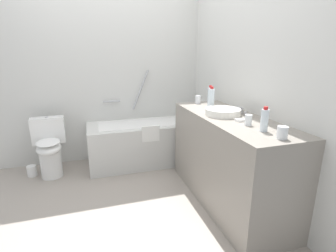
{
  "coord_description": "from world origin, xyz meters",
  "views": [
    {
      "loc": [
        -0.22,
        -2.42,
        1.48
      ],
      "look_at": [
        0.57,
        0.14,
        0.71
      ],
      "focal_mm": 27.19,
      "sensor_mm": 36.0,
      "label": 1
    }
  ],
  "objects_px": {
    "toilet": "(49,147)",
    "water_bottle_1": "(210,97)",
    "sink_basin": "(223,112)",
    "water_bottle_2": "(211,99)",
    "sink_faucet": "(241,111)",
    "drinking_glass_2": "(282,133)",
    "soap_dish": "(241,120)",
    "water_bottle_0": "(265,120)",
    "toilet_paper_roll": "(32,171)",
    "drinking_glass_0": "(248,120)",
    "bathtub": "(148,141)",
    "drinking_glass_1": "(198,100)"
  },
  "relations": [
    {
      "from": "sink_faucet",
      "to": "drinking_glass_0",
      "type": "xyz_separation_m",
      "value": [
        -0.17,
        -0.38,
        0.01
      ]
    },
    {
      "from": "sink_basin",
      "to": "water_bottle_2",
      "type": "relative_size",
      "value": 1.41
    },
    {
      "from": "drinking_glass_1",
      "to": "drinking_glass_2",
      "type": "bearing_deg",
      "value": -88.38
    },
    {
      "from": "bathtub",
      "to": "drinking_glass_0",
      "type": "height_order",
      "value": "bathtub"
    },
    {
      "from": "soap_dish",
      "to": "water_bottle_0",
      "type": "bearing_deg",
      "value": -90.34
    },
    {
      "from": "water_bottle_1",
      "to": "drinking_glass_0",
      "type": "distance_m",
      "value": 0.78
    },
    {
      "from": "toilet",
      "to": "soap_dish",
      "type": "relative_size",
      "value": 8.05
    },
    {
      "from": "bathtub",
      "to": "water_bottle_1",
      "type": "distance_m",
      "value": 1.16
    },
    {
      "from": "water_bottle_0",
      "to": "drinking_glass_2",
      "type": "distance_m",
      "value": 0.2
    },
    {
      "from": "bathtub",
      "to": "drinking_glass_0",
      "type": "xyz_separation_m",
      "value": [
        0.53,
        -1.51,
        0.64
      ]
    },
    {
      "from": "soap_dish",
      "to": "drinking_glass_0",
      "type": "bearing_deg",
      "value": -96.82
    },
    {
      "from": "sink_faucet",
      "to": "soap_dish",
      "type": "bearing_deg",
      "value": -121.68
    },
    {
      "from": "water_bottle_0",
      "to": "water_bottle_2",
      "type": "bearing_deg",
      "value": 92.66
    },
    {
      "from": "water_bottle_0",
      "to": "drinking_glass_0",
      "type": "bearing_deg",
      "value": 94.31
    },
    {
      "from": "water_bottle_2",
      "to": "drinking_glass_2",
      "type": "bearing_deg",
      "value": -87.39
    },
    {
      "from": "drinking_glass_0",
      "to": "water_bottle_0",
      "type": "bearing_deg",
      "value": -85.69
    },
    {
      "from": "water_bottle_0",
      "to": "toilet_paper_roll",
      "type": "distance_m",
      "value": 2.8
    },
    {
      "from": "drinking_glass_2",
      "to": "water_bottle_1",
      "type": "bearing_deg",
      "value": 89.71
    },
    {
      "from": "sink_basin",
      "to": "water_bottle_0",
      "type": "relative_size",
      "value": 1.78
    },
    {
      "from": "sink_faucet",
      "to": "drinking_glass_2",
      "type": "height_order",
      "value": "drinking_glass_2"
    },
    {
      "from": "water_bottle_1",
      "to": "drinking_glass_2",
      "type": "relative_size",
      "value": 2.65
    },
    {
      "from": "bathtub",
      "to": "drinking_glass_2",
      "type": "xyz_separation_m",
      "value": [
        0.55,
        -1.89,
        0.64
      ]
    },
    {
      "from": "drinking_glass_0",
      "to": "water_bottle_1",
      "type": "bearing_deg",
      "value": 87.95
    },
    {
      "from": "bathtub",
      "to": "toilet_paper_roll",
      "type": "xyz_separation_m",
      "value": [
        -1.49,
        -0.01,
        -0.23
      ]
    },
    {
      "from": "sink_basin",
      "to": "drinking_glass_0",
      "type": "bearing_deg",
      "value": -86.18
    },
    {
      "from": "toilet",
      "to": "toilet_paper_roll",
      "type": "bearing_deg",
      "value": -101.77
    },
    {
      "from": "sink_faucet",
      "to": "toilet_paper_roll",
      "type": "bearing_deg",
      "value": 152.95
    },
    {
      "from": "sink_faucet",
      "to": "soap_dish",
      "type": "distance_m",
      "value": 0.3
    },
    {
      "from": "sink_faucet",
      "to": "drinking_glass_2",
      "type": "xyz_separation_m",
      "value": [
        -0.15,
        -0.76,
        0.01
      ]
    },
    {
      "from": "toilet_paper_roll",
      "to": "sink_faucet",
      "type": "bearing_deg",
      "value": -27.05
    },
    {
      "from": "bathtub",
      "to": "sink_basin",
      "type": "distance_m",
      "value": 1.39
    },
    {
      "from": "water_bottle_0",
      "to": "water_bottle_1",
      "type": "height_order",
      "value": "water_bottle_1"
    },
    {
      "from": "toilet",
      "to": "toilet_paper_roll",
      "type": "distance_m",
      "value": 0.39
    },
    {
      "from": "toilet",
      "to": "water_bottle_1",
      "type": "relative_size",
      "value": 3.02
    },
    {
      "from": "bathtub",
      "to": "drinking_glass_2",
      "type": "distance_m",
      "value": 2.07
    },
    {
      "from": "toilet",
      "to": "sink_basin",
      "type": "distance_m",
      "value": 2.13
    },
    {
      "from": "soap_dish",
      "to": "drinking_glass_2",
      "type": "bearing_deg",
      "value": -89.3
    },
    {
      "from": "sink_faucet",
      "to": "bathtub",
      "type": "bearing_deg",
      "value": 121.87
    },
    {
      "from": "sink_faucet",
      "to": "toilet",
      "type": "bearing_deg",
      "value": 150.91
    },
    {
      "from": "bathtub",
      "to": "water_bottle_2",
      "type": "distance_m",
      "value": 1.23
    },
    {
      "from": "water_bottle_1",
      "to": "soap_dish",
      "type": "xyz_separation_m",
      "value": [
        -0.01,
        -0.65,
        -0.1
      ]
    },
    {
      "from": "bathtub",
      "to": "water_bottle_2",
      "type": "bearing_deg",
      "value": -59.89
    },
    {
      "from": "sink_faucet",
      "to": "soap_dish",
      "type": "xyz_separation_m",
      "value": [
        -0.16,
        -0.25,
        -0.02
      ]
    },
    {
      "from": "sink_faucet",
      "to": "water_bottle_2",
      "type": "xyz_separation_m",
      "value": [
        -0.2,
        0.26,
        0.08
      ]
    },
    {
      "from": "bathtub",
      "to": "sink_faucet",
      "type": "height_order",
      "value": "bathtub"
    },
    {
      "from": "bathtub",
      "to": "sink_basin",
      "type": "relative_size",
      "value": 4.6
    },
    {
      "from": "drinking_glass_0",
      "to": "soap_dish",
      "type": "xyz_separation_m",
      "value": [
        0.02,
        0.13,
        -0.04
      ]
    },
    {
      "from": "water_bottle_0",
      "to": "soap_dish",
      "type": "distance_m",
      "value": 0.33
    },
    {
      "from": "water_bottle_1",
      "to": "water_bottle_0",
      "type": "bearing_deg",
      "value": -90.83
    },
    {
      "from": "toilet",
      "to": "water_bottle_1",
      "type": "bearing_deg",
      "value": 65.23
    }
  ]
}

